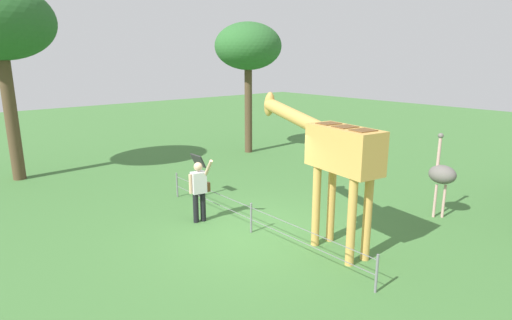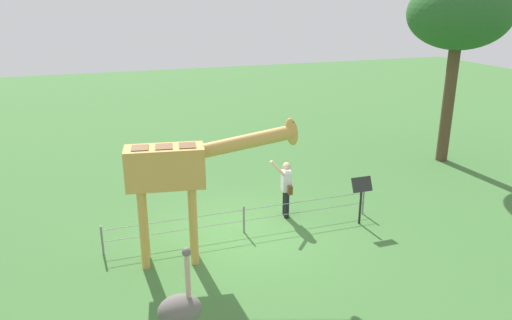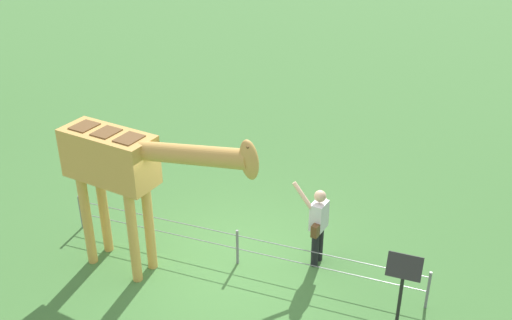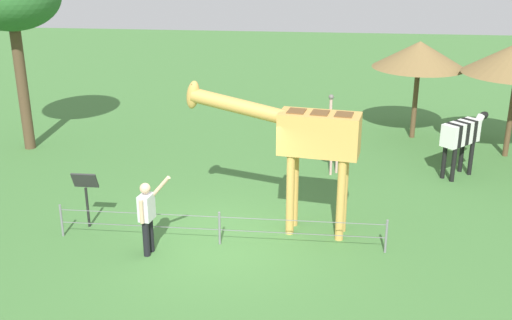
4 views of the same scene
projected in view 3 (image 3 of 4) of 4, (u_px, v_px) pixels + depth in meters
ground_plane at (235, 267)px, 11.26m from camera, size 60.00×60.00×0.00m
giraffe at (125, 167)px, 10.18m from camera, size 3.88×1.09×3.30m
visitor at (318, 223)px, 10.96m from camera, size 0.66×0.59×1.72m
info_sign at (403, 276)px, 9.52m from camera, size 0.56×0.21×1.32m
wire_fence at (237, 246)px, 11.17m from camera, size 7.05×0.05×0.75m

